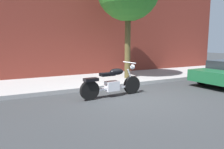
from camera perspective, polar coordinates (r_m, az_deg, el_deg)
ground_plane at (r=6.96m, az=5.77°, el=-6.37°), size 60.00×60.00×0.00m
sidewalk at (r=9.81m, az=-5.05°, el=-1.59°), size 19.19×3.19×0.14m
motorcycle at (r=7.08m, az=-0.04°, el=-2.32°), size 2.26×0.70×1.12m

